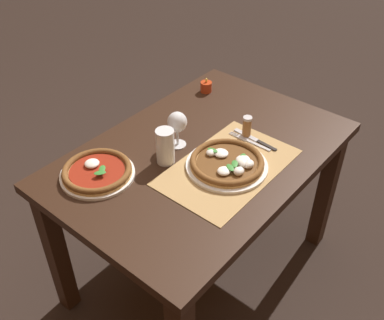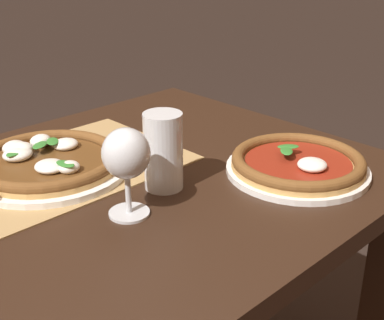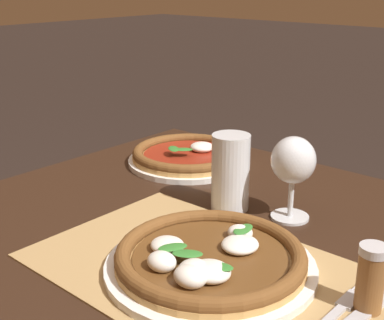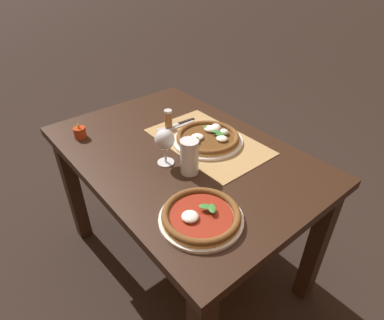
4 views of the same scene
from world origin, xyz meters
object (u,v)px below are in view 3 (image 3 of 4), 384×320
Objects in this scene: pizza_far at (188,156)px; pizza_near at (210,259)px; pepper_shaker at (371,279)px; wine_glass at (293,164)px; pint_glass at (230,174)px; fork at (337,312)px.

pizza_near is at bearing -44.63° from pizza_far.
pizza_far is at bearing 153.41° from pepper_shaker.
wine_glass is at bearing -16.82° from pizza_far.
pint_glass reaches higher than pepper_shaker.
wine_glass reaches higher than pepper_shaker.
pizza_far is 1.41× the size of fork.
pepper_shaker is (0.34, -0.15, -0.02)m from pint_glass.
pizza_near is 1.12× the size of pizza_far.
pizza_far reaches higher than fork.
pizza_near is at bearing -171.68° from fork.
pepper_shaker is (0.03, 0.03, 0.04)m from fork.
pizza_near is 1.58× the size of fork.
pizza_far is 1.94× the size of pint_glass.
pizza_near reaches higher than fork.
fork is (0.20, -0.22, -0.10)m from wine_glass.
pint_glass is at bearing 156.73° from pepper_shaker.
wine_glass is at bearing 133.39° from fork.
pizza_far is at bearing 148.83° from pint_glass.
pizza_far is 0.27m from pint_glass.
wine_glass reaches higher than fork.
fork is at bearing -126.95° from pepper_shaker.
pint_glass reaches higher than pizza_near.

